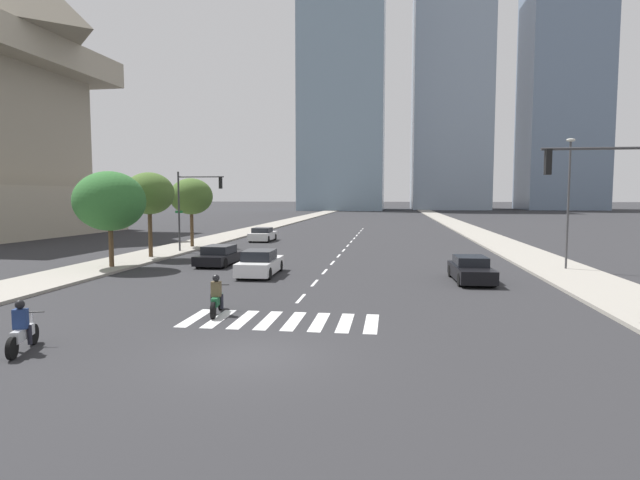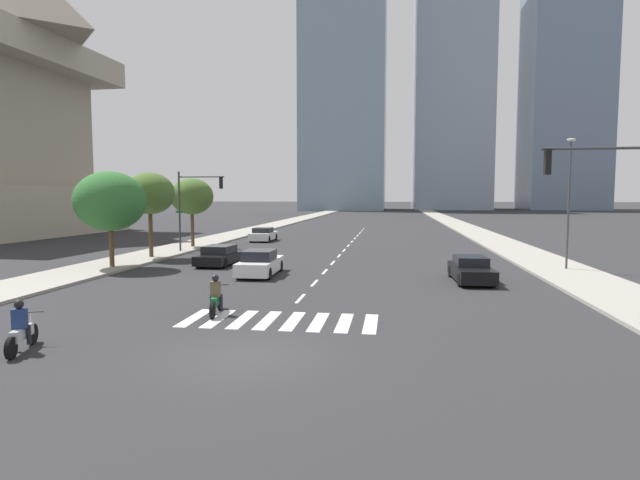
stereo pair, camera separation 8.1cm
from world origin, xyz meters
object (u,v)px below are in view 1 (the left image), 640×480
Objects in this scene: sedan_white_3 at (263,235)px; street_tree_nearest at (110,201)px; sedan_black_0 at (220,256)px; street_tree_second at (149,194)px; motorcycle_trailing at (22,331)px; sedan_white_1 at (260,264)px; street_tree_third at (191,197)px; traffic_signal_near at (611,195)px; street_lamp_east at (569,194)px; traffic_signal_far at (195,197)px; motorcycle_lead at (217,299)px; sedan_black_2 at (471,270)px.

street_tree_nearest is at bearing 168.74° from sedan_white_3.
sedan_black_0 is 7.41m from street_tree_second.
motorcycle_trailing is 0.34× the size of street_tree_second.
street_tree_third is at bearing 32.85° from sedan_white_1.
motorcycle_trailing is 0.35× the size of street_tree_nearest.
motorcycle_trailing reaches higher than sedan_black_0.
sedan_white_3 reaches higher than sedan_black_0.
street_lamp_east is at bearing -101.53° from traffic_signal_near.
traffic_signal_far is at bearing 165.61° from street_lamp_east.
street_tree_third is (-9.40, 13.86, 3.68)m from sedan_white_1.
sedan_white_3 is at bearing -13.34° from motorcycle_trailing.
street_tree_second is 7.59m from street_tree_third.
traffic_signal_near is at bearing -21.53° from street_tree_nearest.
street_tree_second is at bearing 70.16° from sedan_black_0.
sedan_black_0 is 21.19m from street_lamp_east.
street_lamp_east reaches higher than traffic_signal_far.
sedan_white_1 is 0.81× the size of street_tree_third.
sedan_white_3 is at bearing 2.10° from motorcycle_lead.
street_lamp_east is (22.42, -17.32, 3.87)m from sedan_white_3.
sedan_black_2 is 8.52m from street_lamp_east.
street_tree_nearest is 0.97× the size of street_tree_second.
traffic_signal_near reaches higher than street_tree_second.
motorcycle_lead is at bearing -66.41° from street_tree_third.
motorcycle_lead is 15.16m from street_tree_nearest.
street_tree_second is at bearing 174.96° from street_lamp_east.
street_tree_nearest is (-9.40, 1.15, 3.41)m from sedan_white_1.
street_lamp_east is at bearing 124.94° from sedan_black_2.
sedan_black_2 is at bearing -62.06° from motorcycle_trailing.
sedan_white_3 is 0.75× the size of street_tree_nearest.
motorcycle_lead reaches higher than sedan_black_0.
street_lamp_east is at bearing -20.46° from street_tree_third.
street_tree_second reaches higher than motorcycle_lead.
street_tree_second is (-26.63, 2.35, 0.03)m from street_lamp_east.
traffic_signal_far reaches higher than street_tree_nearest.
traffic_signal_far is at bearing 167.53° from sedan_white_3.
street_tree_nearest reaches higher than motorcycle_lead.
motorcycle_lead is 6.48m from motorcycle_trailing.
sedan_black_2 is 0.72× the size of traffic_signal_near.
sedan_black_2 is (11.20, -0.66, -0.05)m from sedan_white_1.
street_tree_nearest is at bearing -174.06° from street_lamp_east.
traffic_signal_far is at bearing -39.79° from traffic_signal_near.
traffic_signal_far is at bearing 35.48° from sedan_white_1.
street_tree_nearest is (-4.22, -20.09, 3.44)m from sedan_white_3.
traffic_signal_near reaches higher than sedan_white_3.
traffic_signal_near is 12.54m from street_lamp_east.
street_tree_nearest is at bearing 117.69° from sedan_black_0.
motorcycle_trailing is (-3.84, -5.23, 0.00)m from motorcycle_lead.
sedan_black_0 is 0.64× the size of street_lamp_east.
street_tree_second is at bearing -90.00° from street_tree_third.
street_lamp_east reaches higher than street_tree_second.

